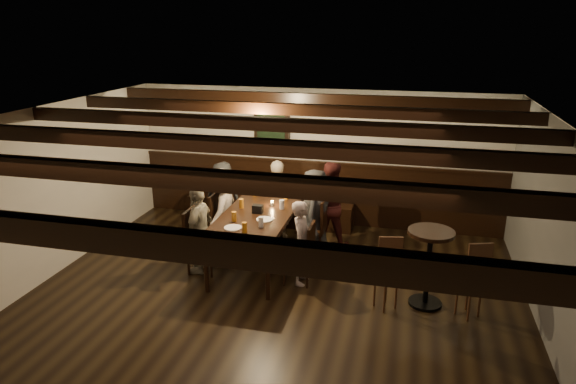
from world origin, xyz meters
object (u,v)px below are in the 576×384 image
(high_top_table, at_px, (429,257))
(bar_stool_right, at_px, (470,288))
(person_left_near, at_px, (222,208))
(person_right_near, at_px, (315,213))
(chair_left_near, at_px, (225,231))
(person_bench_right, at_px, (329,204))
(chair_left_far, at_px, (203,252))
(bar_stool_left, at_px, (386,280))
(person_left_far, at_px, (200,229))
(dining_table, at_px, (259,216))
(chair_right_far, at_px, (300,264))
(person_bench_centre, at_px, (277,199))
(chair_right_near, at_px, (312,238))
(person_right_far, at_px, (302,243))
(person_bench_left, at_px, (223,199))

(high_top_table, relative_size, bar_stool_right, 0.99)
(person_left_near, height_order, person_right_near, person_right_near)
(chair_left_near, distance_m, high_top_table, 3.36)
(person_bench_right, bearing_deg, chair_left_far, 39.81)
(bar_stool_left, bearing_deg, person_left_near, 141.31)
(chair_left_near, xyz_separation_m, person_left_near, (-0.03, -0.00, 0.38))
(person_left_near, distance_m, bar_stool_right, 3.90)
(bar_stool_right, bearing_deg, person_left_far, 155.67)
(dining_table, relative_size, person_left_far, 1.70)
(chair_right_far, relative_size, bar_stool_right, 0.84)
(chair_right_far, bearing_deg, bar_stool_right, -99.56)
(person_right_near, bearing_deg, person_bench_centre, 51.34)
(person_left_far, xyz_separation_m, bar_stool_left, (2.67, -0.41, -0.26))
(person_right_near, distance_m, bar_stool_right, 2.54)
(chair_right_far, xyz_separation_m, person_bench_centre, (-0.72, 1.50, 0.40))
(chair_left_far, height_order, chair_right_near, same)
(chair_right_far, xyz_separation_m, person_left_far, (-1.47, -0.01, 0.38))
(dining_table, relative_size, chair_left_near, 2.49)
(bar_stool_left, bearing_deg, chair_right_near, 119.94)
(dining_table, bearing_deg, person_bench_centre, 90.00)
(bar_stool_left, bearing_deg, person_bench_right, 107.60)
(chair_left_near, xyz_separation_m, person_right_far, (1.47, -0.89, 0.33))
(dining_table, distance_m, chair_right_far, 0.98)
(dining_table, xyz_separation_m, person_bench_centre, (-0.00, 1.05, -0.08))
(person_bench_left, relative_size, person_left_far, 1.00)
(dining_table, height_order, person_left_near, person_left_near)
(high_top_table, xyz_separation_m, bar_stool_left, (-0.50, -0.21, -0.29))
(chair_right_far, bearing_deg, person_bench_right, -7.67)
(dining_table, xyz_separation_m, chair_right_far, (0.72, -0.45, -0.49))
(chair_left_far, bearing_deg, person_left_near, -178.07)
(person_left_far, distance_m, person_right_far, 1.50)
(person_left_far, height_order, bar_stool_right, person_left_far)
(dining_table, bearing_deg, bar_stool_right, -15.69)
(chair_right_near, relative_size, person_left_far, 0.73)
(high_top_table, bearing_deg, person_left_far, 176.34)
(chair_right_far, distance_m, person_right_far, 0.33)
(dining_table, relative_size, chair_right_near, 2.33)
(chair_right_near, distance_m, person_right_near, 0.41)
(person_right_far, height_order, high_top_table, person_right_far)
(chair_left_near, relative_size, high_top_table, 0.86)
(dining_table, bearing_deg, chair_left_near, 147.94)
(person_bench_centre, distance_m, person_left_near, 0.96)
(person_bench_right, bearing_deg, person_left_near, 15.26)
(person_right_near, xyz_separation_m, person_right_far, (0.00, -0.90, -0.10))
(person_bench_right, distance_m, bar_stool_right, 2.68)
(dining_table, xyz_separation_m, high_top_table, (2.42, -0.66, -0.08))
(person_bench_centre, height_order, person_left_near, person_bench_centre)
(person_right_near, bearing_deg, person_right_far, 180.00)
(chair_left_near, height_order, person_left_near, person_left_near)
(person_bench_right, bearing_deg, chair_right_near, 68.17)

